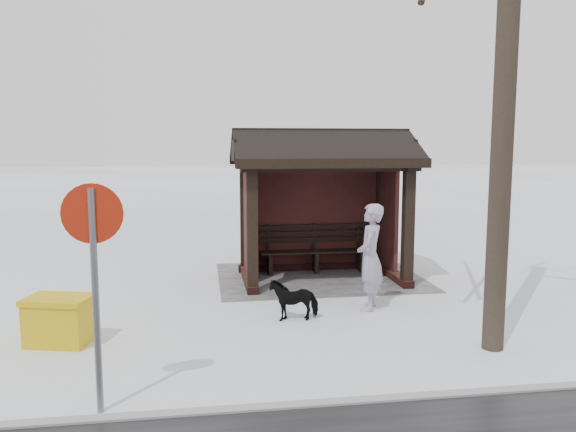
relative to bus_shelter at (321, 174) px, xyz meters
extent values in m
plane|color=white|center=(0.00, 0.16, -2.17)|extent=(120.00, 120.00, 0.00)
cube|color=gray|center=(0.00, 5.66, -2.16)|extent=(120.00, 0.15, 0.06)
cube|color=gray|center=(0.00, -0.04, -2.16)|extent=(4.20, 3.20, 0.02)
cube|color=#341413|center=(0.00, -0.74, -2.09)|extent=(3.30, 0.22, 0.16)
cube|color=#341413|center=(-1.50, 0.16, -2.09)|extent=(0.22, 2.10, 0.16)
cube|color=#341413|center=(1.50, 0.16, -2.09)|extent=(0.22, 2.10, 0.16)
cube|color=black|center=(-1.50, 1.06, -1.02)|extent=(0.20, 0.20, 2.30)
cube|color=black|center=(1.50, 1.06, -1.02)|extent=(0.20, 0.20, 2.30)
cube|color=black|center=(-1.50, -0.74, -1.02)|extent=(0.20, 0.20, 2.30)
cube|color=black|center=(1.50, -0.74, -1.02)|extent=(0.20, 0.20, 2.30)
cube|color=black|center=(0.00, -0.74, -0.94)|extent=(2.80, 0.08, 2.14)
cube|color=black|center=(-1.50, -0.16, -0.94)|extent=(0.08, 1.17, 2.14)
cube|color=black|center=(1.50, -0.16, -0.94)|extent=(0.08, 1.17, 2.14)
cube|color=black|center=(0.00, 1.06, 0.19)|extent=(3.40, 0.20, 0.18)
cube|color=black|center=(0.00, -0.74, 0.19)|extent=(3.40, 0.20, 0.18)
cylinder|color=black|center=(-1.50, 4.36, 2.11)|extent=(0.29, 0.29, 8.55)
imported|color=#9F94AD|center=(-0.37, 2.32, -1.27)|extent=(0.66, 0.77, 1.80)
imported|color=black|center=(0.98, 2.64, -1.84)|extent=(0.77, 0.36, 0.64)
cube|color=#C9A20B|center=(4.40, 3.28, -1.86)|extent=(0.95, 0.75, 0.60)
cube|color=#C9A20B|center=(4.40, 3.28, -1.53)|extent=(1.00, 0.81, 0.07)
cylinder|color=slate|center=(3.48, 5.46, -0.99)|extent=(0.07, 0.07, 2.34)
cylinder|color=#AB1F0C|center=(3.48, 5.44, -0.08)|extent=(0.61, 0.04, 0.61)
cylinder|color=white|center=(3.48, 5.42, -0.08)|extent=(0.47, 0.03, 0.47)
camera|label=1|loc=(2.38, 11.24, 0.62)|focal=35.00mm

